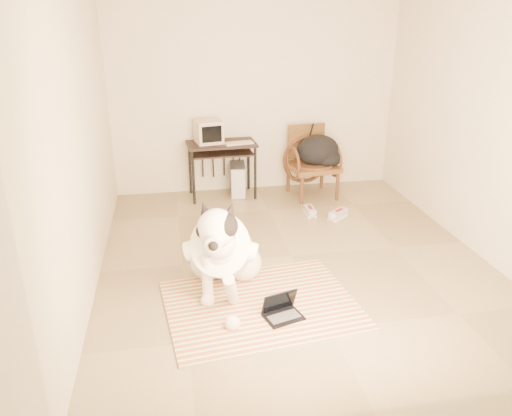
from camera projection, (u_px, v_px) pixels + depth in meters
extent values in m
plane|color=#907C58|center=(292.00, 256.00, 5.38)|extent=(4.50, 4.50, 0.00)
plane|color=beige|center=(256.00, 96.00, 6.92)|extent=(4.50, 0.00, 4.50)
plane|color=beige|center=(393.00, 225.00, 2.81)|extent=(4.50, 0.00, 4.50)
plane|color=beige|center=(83.00, 142.00, 4.55)|extent=(0.00, 4.50, 4.50)
plane|color=beige|center=(482.00, 125.00, 5.19)|extent=(0.00, 4.50, 4.50)
cube|color=#C95128|center=(280.00, 338.00, 4.03)|extent=(1.69, 0.45, 0.02)
cube|color=#3F7F42|center=(270.00, 321.00, 4.25)|extent=(1.69, 0.45, 0.02)
cube|color=#604580|center=(261.00, 305.00, 4.48)|extent=(1.69, 0.45, 0.02)
cube|color=#D3CF4A|center=(253.00, 290.00, 4.71)|extent=(1.69, 0.45, 0.02)
cube|color=beige|center=(246.00, 277.00, 4.93)|extent=(1.69, 0.45, 0.02)
sphere|color=white|center=(209.00, 262.00, 4.88)|extent=(0.36, 0.36, 0.36)
sphere|color=white|center=(243.00, 263.00, 4.86)|extent=(0.36, 0.36, 0.36)
ellipsoid|color=white|center=(226.00, 260.00, 4.85)|extent=(0.44, 0.40, 0.36)
ellipsoid|color=white|center=(223.00, 248.00, 4.56)|extent=(0.61, 0.89, 0.77)
cylinder|color=white|center=(223.00, 247.00, 4.57)|extent=(0.67, 0.79, 0.70)
sphere|color=white|center=(219.00, 242.00, 4.28)|extent=(0.30, 0.30, 0.30)
sphere|color=white|center=(217.00, 228.00, 4.11)|extent=(0.33, 0.33, 0.33)
ellipsoid|color=black|center=(223.00, 226.00, 4.10)|extent=(0.25, 0.28, 0.24)
cylinder|color=white|center=(215.00, 241.00, 4.00)|extent=(0.17, 0.20, 0.14)
sphere|color=black|center=(213.00, 246.00, 3.91)|extent=(0.08, 0.08, 0.08)
cone|color=black|center=(205.00, 210.00, 4.13)|extent=(0.17, 0.19, 0.20)
cone|color=black|center=(230.00, 211.00, 4.12)|extent=(0.17, 0.18, 0.20)
torus|color=white|center=(219.00, 237.00, 4.24)|extent=(0.31, 0.21, 0.26)
cylinder|color=white|center=(207.00, 279.00, 4.41)|extent=(0.13, 0.16, 0.49)
cylinder|color=white|center=(231.00, 291.00, 4.28)|extent=(0.19, 0.45, 0.50)
sphere|color=white|center=(208.00, 300.00, 4.46)|extent=(0.13, 0.13, 0.13)
sphere|color=white|center=(232.00, 323.00, 4.13)|extent=(0.13, 0.13, 0.13)
cone|color=black|center=(227.00, 259.00, 5.19)|extent=(0.13, 0.49, 0.12)
cube|color=black|center=(283.00, 317.00, 4.27)|extent=(0.37, 0.30, 0.02)
cube|color=#464648|center=(284.00, 317.00, 4.26)|extent=(0.30, 0.20, 0.00)
cube|color=black|center=(279.00, 301.00, 4.29)|extent=(0.33, 0.16, 0.21)
cube|color=black|center=(280.00, 302.00, 4.29)|extent=(0.29, 0.14, 0.18)
cube|color=black|center=(221.00, 144.00, 6.80)|extent=(0.96, 0.56, 0.03)
cube|color=black|center=(222.00, 153.00, 6.79)|extent=(0.85, 0.45, 0.02)
cylinder|color=black|center=(193.00, 178.00, 6.66)|extent=(0.04, 0.04, 0.74)
cylinder|color=black|center=(190.00, 168.00, 7.05)|extent=(0.04, 0.04, 0.74)
cylinder|color=black|center=(255.00, 174.00, 6.83)|extent=(0.04, 0.04, 0.74)
cylinder|color=black|center=(249.00, 164.00, 7.23)|extent=(0.04, 0.04, 0.74)
cube|color=#C5B49A|center=(209.00, 132.00, 6.74)|extent=(0.40, 0.38, 0.31)
cube|color=black|center=(212.00, 134.00, 6.60)|extent=(0.27, 0.06, 0.22)
cube|color=#C5B49A|center=(239.00, 143.00, 6.72)|extent=(0.40, 0.20, 0.03)
cube|color=#464648|center=(238.00, 179.00, 7.07)|extent=(0.25, 0.49, 0.44)
cube|color=silver|center=(238.00, 185.00, 6.86)|extent=(0.19, 0.03, 0.42)
cube|color=brown|center=(313.00, 167.00, 6.94)|extent=(0.70, 0.68, 0.07)
cylinder|color=#3A1F10|center=(313.00, 164.00, 6.92)|extent=(0.59, 0.59, 0.04)
cube|color=brown|center=(306.00, 141.00, 7.08)|extent=(0.55, 0.11, 0.48)
cylinder|color=#3A1F10|center=(302.00, 190.00, 6.72)|extent=(0.05, 0.05, 0.39)
cylinder|color=#3A1F10|center=(288.00, 178.00, 7.19)|extent=(0.05, 0.05, 0.39)
cylinder|color=#3A1F10|center=(337.00, 187.00, 6.86)|extent=(0.05, 0.05, 0.39)
cylinder|color=#3A1F10|center=(322.00, 175.00, 7.33)|extent=(0.05, 0.05, 0.39)
ellipsoid|color=black|center=(318.00, 150.00, 6.85)|extent=(0.59, 0.49, 0.44)
ellipsoid|color=black|center=(329.00, 158.00, 6.82)|extent=(0.37, 0.30, 0.25)
cube|color=white|center=(310.00, 213.00, 6.45)|extent=(0.11, 0.27, 0.03)
cube|color=#99989E|center=(310.00, 211.00, 6.43)|extent=(0.11, 0.27, 0.09)
cube|color=maroon|center=(310.00, 208.00, 6.42)|extent=(0.05, 0.14, 0.02)
cube|color=white|center=(338.00, 217.00, 6.34)|extent=(0.31, 0.28, 0.03)
cube|color=#99989E|center=(338.00, 214.00, 6.32)|extent=(0.29, 0.27, 0.09)
cube|color=maroon|center=(338.00, 211.00, 6.31)|extent=(0.15, 0.13, 0.02)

